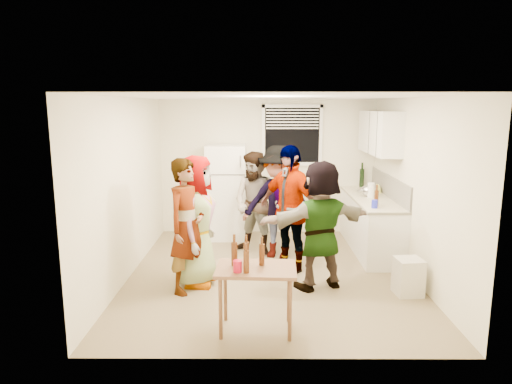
{
  "coord_description": "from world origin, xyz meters",
  "views": [
    {
      "loc": [
        -0.18,
        -6.24,
        2.38
      ],
      "look_at": [
        -0.21,
        0.27,
        1.15
      ],
      "focal_mm": 32.0,
      "sensor_mm": 36.0,
      "label": 1
    }
  ],
  "objects_px": {
    "guest_back_right": "(278,257)",
    "serving_table": "(256,330)",
    "red_cup": "(238,272)",
    "guest_black": "(288,270)",
    "kettle": "(368,196)",
    "beer_bottle_table": "(234,265)",
    "guest_grey": "(197,283)",
    "beer_bottle_counter": "(376,206)",
    "wine_bottle": "(361,187)",
    "trash_bin": "(408,276)",
    "refrigerator": "(227,192)",
    "guest_back_left": "(256,253)",
    "guest_stripe": "(189,290)",
    "guest_orange": "(319,287)",
    "blue_cup": "(374,208)"
  },
  "relations": [
    {
      "from": "refrigerator",
      "to": "beer_bottle_counter",
      "type": "bearing_deg",
      "value": -30.97
    },
    {
      "from": "red_cup",
      "to": "refrigerator",
      "type": "bearing_deg",
      "value": 95.62
    },
    {
      "from": "beer_bottle_table",
      "to": "red_cup",
      "type": "bearing_deg",
      "value": -77.8
    },
    {
      "from": "guest_orange",
      "to": "refrigerator",
      "type": "bearing_deg",
      "value": -81.04
    },
    {
      "from": "refrigerator",
      "to": "trash_bin",
      "type": "height_order",
      "value": "refrigerator"
    },
    {
      "from": "guest_stripe",
      "to": "guest_orange",
      "type": "distance_m",
      "value": 1.72
    },
    {
      "from": "guest_grey",
      "to": "red_cup",
      "type": "bearing_deg",
      "value": -148.19
    },
    {
      "from": "trash_bin",
      "to": "guest_black",
      "type": "distance_m",
      "value": 1.73
    },
    {
      "from": "beer_bottle_counter",
      "to": "trash_bin",
      "type": "height_order",
      "value": "beer_bottle_counter"
    },
    {
      "from": "serving_table",
      "to": "guest_stripe",
      "type": "bearing_deg",
      "value": 129.43
    },
    {
      "from": "beer_bottle_table",
      "to": "guest_grey",
      "type": "bearing_deg",
      "value": 114.81
    },
    {
      "from": "trash_bin",
      "to": "guest_stripe",
      "type": "distance_m",
      "value": 2.84
    },
    {
      "from": "trash_bin",
      "to": "guest_back_right",
      "type": "bearing_deg",
      "value": 137.35
    },
    {
      "from": "red_cup",
      "to": "serving_table",
      "type": "bearing_deg",
      "value": 35.3
    },
    {
      "from": "wine_bottle",
      "to": "guest_back_right",
      "type": "xyz_separation_m",
      "value": [
        -1.61,
        -1.37,
        -0.9
      ]
    },
    {
      "from": "blue_cup",
      "to": "guest_back_left",
      "type": "xyz_separation_m",
      "value": [
        -1.75,
        0.63,
        -0.9
      ]
    },
    {
      "from": "kettle",
      "to": "guest_black",
      "type": "distance_m",
      "value": 1.95
    },
    {
      "from": "guest_black",
      "to": "guest_stripe",
      "type": "bearing_deg",
      "value": -105.77
    },
    {
      "from": "refrigerator",
      "to": "wine_bottle",
      "type": "distance_m",
      "value": 2.51
    },
    {
      "from": "serving_table",
      "to": "red_cup",
      "type": "bearing_deg",
      "value": -144.7
    },
    {
      "from": "kettle",
      "to": "wine_bottle",
      "type": "relative_size",
      "value": 0.76
    },
    {
      "from": "kettle",
      "to": "guest_back_right",
      "type": "bearing_deg",
      "value": -173.17
    },
    {
      "from": "kettle",
      "to": "guest_black",
      "type": "xyz_separation_m",
      "value": [
        -1.38,
        -1.05,
        -0.9
      ]
    },
    {
      "from": "red_cup",
      "to": "guest_stripe",
      "type": "distance_m",
      "value": 1.57
    },
    {
      "from": "red_cup",
      "to": "guest_black",
      "type": "relative_size",
      "value": 0.07
    },
    {
      "from": "wine_bottle",
      "to": "trash_bin",
      "type": "distance_m",
      "value": 2.92
    },
    {
      "from": "kettle",
      "to": "guest_grey",
      "type": "xyz_separation_m",
      "value": [
        -2.66,
        -1.58,
        -0.9
      ]
    },
    {
      "from": "kettle",
      "to": "guest_black",
      "type": "relative_size",
      "value": 0.14
    },
    {
      "from": "kettle",
      "to": "guest_back_left",
      "type": "distance_m",
      "value": 2.08
    },
    {
      "from": "serving_table",
      "to": "guest_grey",
      "type": "xyz_separation_m",
      "value": [
        -0.81,
        1.31,
        0.0
      ]
    },
    {
      "from": "red_cup",
      "to": "guest_back_left",
      "type": "bearing_deg",
      "value": 86.28
    },
    {
      "from": "kettle",
      "to": "beer_bottle_counter",
      "type": "xyz_separation_m",
      "value": [
        -0.05,
        -0.74,
        -0.0
      ]
    },
    {
      "from": "refrigerator",
      "to": "beer_bottle_table",
      "type": "distance_m",
      "value": 3.51
    },
    {
      "from": "refrigerator",
      "to": "kettle",
      "type": "height_order",
      "value": "refrigerator"
    },
    {
      "from": "guest_back_right",
      "to": "serving_table",
      "type": "bearing_deg",
      "value": -81.82
    },
    {
      "from": "beer_bottle_counter",
      "to": "wine_bottle",
      "type": "bearing_deg",
      "value": 84.84
    },
    {
      "from": "trash_bin",
      "to": "guest_stripe",
      "type": "height_order",
      "value": "trash_bin"
    },
    {
      "from": "trash_bin",
      "to": "guest_grey",
      "type": "distance_m",
      "value": 2.78
    },
    {
      "from": "wine_bottle",
      "to": "refrigerator",
      "type": "bearing_deg",
      "value": -174.24
    },
    {
      "from": "kettle",
      "to": "red_cup",
      "type": "height_order",
      "value": "kettle"
    },
    {
      "from": "wine_bottle",
      "to": "serving_table",
      "type": "relative_size",
      "value": 0.4
    },
    {
      "from": "blue_cup",
      "to": "guest_back_left",
      "type": "distance_m",
      "value": 2.07
    },
    {
      "from": "kettle",
      "to": "blue_cup",
      "type": "bearing_deg",
      "value": -106.96
    },
    {
      "from": "trash_bin",
      "to": "guest_back_left",
      "type": "bearing_deg",
      "value": 139.29
    },
    {
      "from": "beer_bottle_table",
      "to": "refrigerator",
      "type": "bearing_deg",
      "value": 95.25
    },
    {
      "from": "guest_stripe",
      "to": "guest_black",
      "type": "height_order",
      "value": "guest_black"
    },
    {
      "from": "guest_back_right",
      "to": "beer_bottle_counter",
      "type": "bearing_deg",
      "value": 4.89
    },
    {
      "from": "blue_cup",
      "to": "red_cup",
      "type": "height_order",
      "value": "blue_cup"
    },
    {
      "from": "blue_cup",
      "to": "guest_back_right",
      "type": "relative_size",
      "value": 0.07
    },
    {
      "from": "guest_black",
      "to": "refrigerator",
      "type": "bearing_deg",
      "value": 165.58
    }
  ]
}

